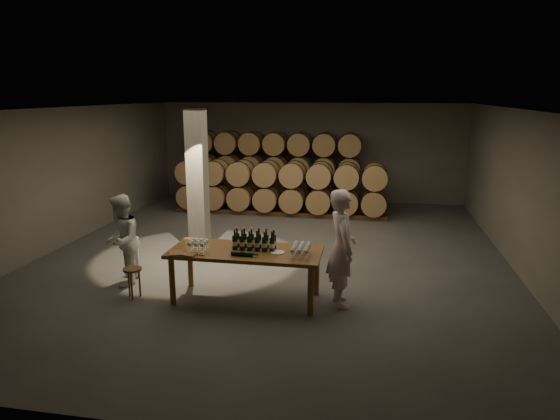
% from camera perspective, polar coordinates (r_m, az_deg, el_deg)
% --- Properties ---
extents(room, '(12.00, 12.00, 12.00)m').
position_cam_1_polar(room, '(11.45, -9.39, 3.42)').
color(room, '#4B4947').
rests_on(room, ground).
extents(tasting_table, '(2.60, 1.10, 0.90)m').
position_cam_1_polar(tasting_table, '(8.61, -3.94, -5.26)').
color(tasting_table, brown).
rests_on(tasting_table, ground).
extents(barrel_stack_back, '(5.48, 0.95, 2.31)m').
position_cam_1_polar(barrel_stack_back, '(16.06, -0.45, 4.96)').
color(barrel_stack_back, brown).
rests_on(barrel_stack_back, ground).
extents(barrel_stack_front, '(6.26, 0.95, 1.57)m').
position_cam_1_polar(barrel_stack_front, '(14.69, 0.01, 2.71)').
color(barrel_stack_front, brown).
rests_on(barrel_stack_front, ground).
extents(bottle_cluster, '(0.74, 0.24, 0.36)m').
position_cam_1_polar(bottle_cluster, '(8.58, -2.96, -3.69)').
color(bottle_cluster, black).
rests_on(bottle_cluster, tasting_table).
extents(lying_bottles, '(0.46, 0.08, 0.08)m').
position_cam_1_polar(lying_bottles, '(8.26, -4.27, -5.02)').
color(lying_bottles, black).
rests_on(lying_bottles, tasting_table).
extents(glass_cluster_left, '(0.31, 0.31, 0.17)m').
position_cam_1_polar(glass_cluster_left, '(8.65, -9.33, -3.73)').
color(glass_cluster_left, silver).
rests_on(glass_cluster_left, tasting_table).
extents(glass_cluster_right, '(0.30, 0.52, 0.17)m').
position_cam_1_polar(glass_cluster_right, '(8.31, 2.41, -4.30)').
color(glass_cluster_right, silver).
rests_on(glass_cluster_right, tasting_table).
extents(plate, '(0.25, 0.25, 0.01)m').
position_cam_1_polar(plate, '(8.42, -0.30, -4.86)').
color(plate, white).
rests_on(plate, tasting_table).
extents(notebook_near, '(0.27, 0.24, 0.03)m').
position_cam_1_polar(notebook_near, '(8.42, -10.38, -5.04)').
color(notebook_near, brown).
rests_on(notebook_near, tasting_table).
extents(notebook_corner, '(0.31, 0.35, 0.02)m').
position_cam_1_polar(notebook_corner, '(8.55, -11.78, -4.83)').
color(notebook_corner, brown).
rests_on(notebook_corner, tasting_table).
extents(pen, '(0.14, 0.03, 0.01)m').
position_cam_1_polar(pen, '(8.40, -9.15, -5.11)').
color(pen, black).
rests_on(pen, tasting_table).
extents(stool, '(0.33, 0.33, 0.54)m').
position_cam_1_polar(stool, '(9.16, -16.49, -6.98)').
color(stool, brown).
rests_on(stool, ground).
extents(person_man, '(0.67, 0.84, 2.00)m').
position_cam_1_polar(person_man, '(8.40, 7.06, -4.34)').
color(person_man, silver).
rests_on(person_man, ground).
extents(person_woman, '(0.84, 0.97, 1.72)m').
position_cam_1_polar(person_woman, '(9.72, -17.65, -3.31)').
color(person_woman, white).
rests_on(person_woman, ground).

